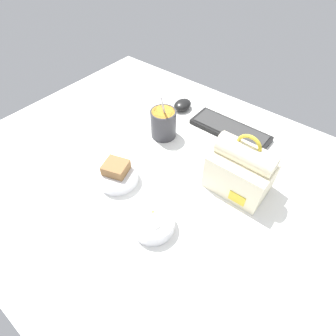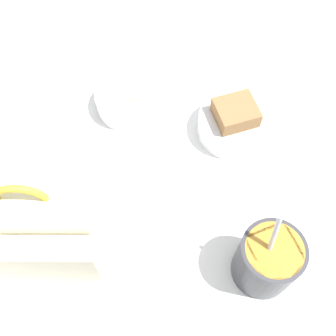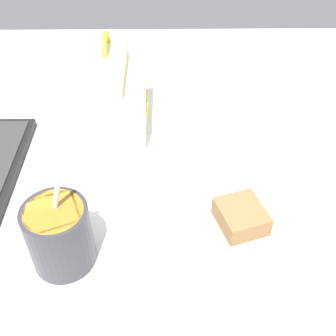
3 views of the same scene
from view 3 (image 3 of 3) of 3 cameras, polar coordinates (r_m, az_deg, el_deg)
The scene contains 5 objects.
desk_surface at distance 74.62cm, azimuth -0.51°, elevation -4.90°, with size 140.00×110.00×2.00cm.
lunch_bag at distance 86.56cm, azimuth -7.77°, elevation 9.93°, with size 18.22×14.02×20.96cm.
soup_cup at distance 63.56cm, azimuth -14.55°, elevation -8.75°, with size 9.50×9.50×18.14cm.
bento_bowl_sandwich at distance 66.59cm, azimuth 9.49°, elevation -8.29°, with size 13.05×13.05×7.76cm.
bento_bowl_snacks at distance 82.03cm, azimuth 11.54°, elevation 2.38°, with size 12.19×12.19×5.34cm.
Camera 3 is at (-50.72, -0.07, 55.73)cm, focal length 45.00 mm.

